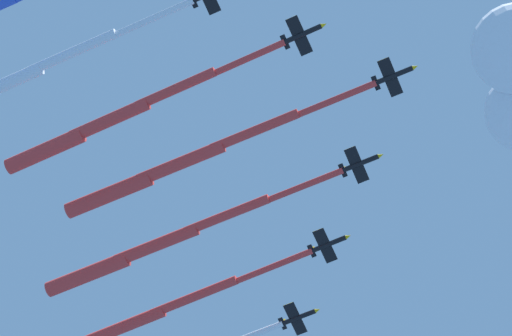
{
  "coord_description": "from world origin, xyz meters",
  "views": [
    {
      "loc": [
        57.74,
        71.14,
        -11.16
      ],
      "look_at": [
        0.0,
        0.0,
        213.39
      ],
      "focal_mm": 77.98,
      "sensor_mm": 36.0,
      "label": 1
    }
  ],
  "objects_px": {
    "jet_starboard_inner": "(107,122)",
    "jet_port_mid": "(118,329)",
    "jet_lead": "(177,165)",
    "jet_port_inner": "(153,247)"
  },
  "relations": [
    {
      "from": "jet_lead",
      "to": "jet_port_mid",
      "type": "xyz_separation_m",
      "value": [
        -14.65,
        -41.61,
        1.08
      ]
    },
    {
      "from": "jet_lead",
      "to": "jet_port_mid",
      "type": "height_order",
      "value": "jet_port_mid"
    },
    {
      "from": "jet_lead",
      "to": "jet_port_inner",
      "type": "height_order",
      "value": "jet_port_inner"
    },
    {
      "from": "jet_starboard_inner",
      "to": "jet_lead",
      "type": "bearing_deg",
      "value": 172.55
    },
    {
      "from": "jet_lead",
      "to": "jet_port_inner",
      "type": "bearing_deg",
      "value": -112.34
    },
    {
      "from": "jet_starboard_inner",
      "to": "jet_port_mid",
      "type": "distance_m",
      "value": 50.78
    },
    {
      "from": "jet_lead",
      "to": "jet_starboard_inner",
      "type": "relative_size",
      "value": 1.07
    },
    {
      "from": "jet_port_inner",
      "to": "jet_port_mid",
      "type": "xyz_separation_m",
      "value": [
        -6.8,
        -22.52,
        0.95
      ]
    },
    {
      "from": "jet_starboard_inner",
      "to": "jet_port_mid",
      "type": "relative_size",
      "value": 0.88
    },
    {
      "from": "jet_lead",
      "to": "jet_port_inner",
      "type": "xyz_separation_m",
      "value": [
        -7.85,
        -19.09,
        0.14
      ]
    }
  ]
}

